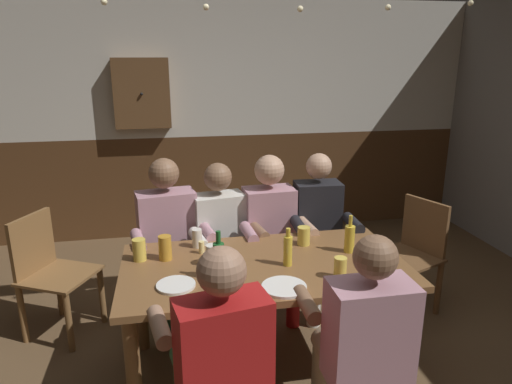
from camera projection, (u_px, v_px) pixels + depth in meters
The scene contains 26 objects.
ground_plane at pixel (267, 379), 2.90m from camera, with size 6.69×6.69×0.00m, color brown.
back_wall_upper at pixel (216, 69), 4.88m from camera, with size 5.57×0.12×1.41m, color silver.
back_wall_wainscot at pixel (219, 183), 5.24m from camera, with size 5.57×0.12×1.10m, color brown.
dining_table at pixel (264, 279), 2.82m from camera, with size 1.70×0.91×0.74m.
person_0 at pixel (169, 236), 3.35m from camera, with size 0.59×0.59×1.25m.
person_1 at pixel (222, 237), 3.42m from camera, with size 0.56×0.56×1.20m.
person_2 at pixel (271, 228), 3.49m from camera, with size 0.53×0.55×1.24m.
person_3 at pixel (319, 228), 3.55m from camera, with size 0.50×0.52×1.24m.
person_4 at pixel (218, 349), 2.11m from camera, with size 0.59×0.58×1.19m.
person_5 at pixel (363, 334), 2.23m from camera, with size 0.53×0.51×1.19m.
chair_empty_near_right at pixel (50, 271), 3.29m from camera, with size 0.59×0.59×0.88m.
chair_empty_near_left at pixel (412, 252), 3.60m from camera, with size 0.57×0.57×0.88m.
table_candle at pixel (202, 247), 2.92m from camera, with size 0.04×0.04×0.08m, color #F9E08C.
plate_0 at pixel (176, 285), 2.51m from camera, with size 0.21×0.21×0.01m, color white.
plate_1 at pixel (284, 287), 2.49m from camera, with size 0.25×0.25×0.01m, color white.
bottle_0 at pixel (350, 238), 2.93m from camera, with size 0.06×0.06×0.24m.
bottle_1 at pixel (288, 250), 2.74m from camera, with size 0.05×0.05×0.23m.
bottle_2 at pixel (219, 260), 2.57m from camera, with size 0.06×0.06×0.29m.
pint_glass_0 at pixel (197, 238), 3.02m from camera, with size 0.06×0.06×0.12m, color white.
pint_glass_1 at pixel (213, 255), 2.75m from camera, with size 0.08×0.08×0.13m, color white.
pint_glass_2 at pixel (139, 250), 2.82m from camera, with size 0.08×0.08×0.14m, color #E5C64C.
pint_glass_3 at pixel (304, 236), 3.05m from camera, with size 0.08×0.08×0.12m, color #E5C64C.
pint_glass_4 at pixel (340, 268), 2.60m from camera, with size 0.07×0.07×0.12m, color #E5C64C.
pint_glass_5 at pixel (165, 248), 2.83m from camera, with size 0.08×0.08×0.15m, color gold.
wall_dart_cabinet at pixel (142, 93), 4.69m from camera, with size 0.56×0.15×0.70m.
string_lights at pixel (254, 0), 2.68m from camera, with size 3.94×0.04×0.14m.
Camera 1 is at (-0.53, -2.39, 1.95)m, focal length 32.49 mm.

